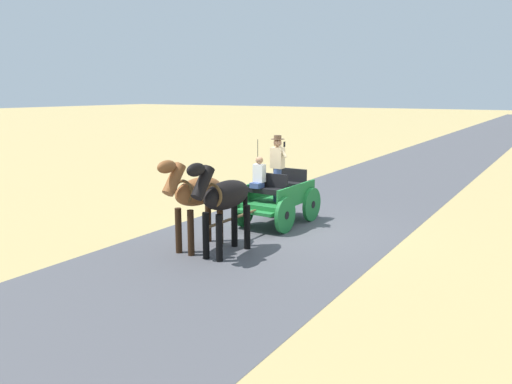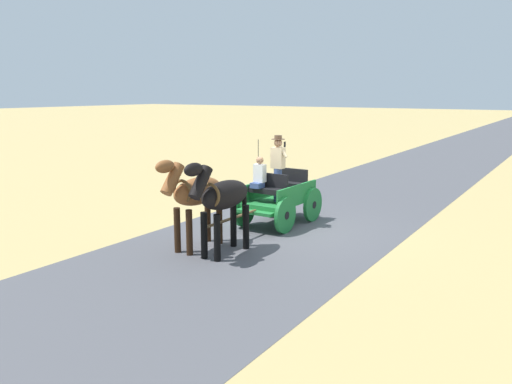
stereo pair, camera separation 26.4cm
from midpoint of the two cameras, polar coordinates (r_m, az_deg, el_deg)
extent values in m
plane|color=tan|center=(14.06, 3.23, -4.04)|extent=(200.00, 200.00, 0.00)
cube|color=#4C4C51|center=(14.05, 3.23, -4.03)|extent=(5.85, 160.00, 0.01)
cube|color=#1E7233|center=(14.43, 1.96, -0.94)|extent=(1.24, 2.22, 0.12)
cube|color=#1E7233|center=(14.10, 3.96, -0.08)|extent=(0.10, 2.09, 0.44)
cube|color=#1E7233|center=(14.67, 0.04, 0.38)|extent=(0.10, 2.09, 0.44)
cube|color=#1E7233|center=(13.44, -0.69, -2.26)|extent=(1.08, 0.26, 0.08)
cube|color=#1E7233|center=(15.49, 4.21, -0.81)|extent=(0.72, 0.21, 0.06)
cube|color=black|center=(13.85, 0.69, 0.16)|extent=(1.03, 0.38, 0.14)
cube|color=black|center=(13.96, 1.08, 1.17)|extent=(1.02, 0.10, 0.44)
cube|color=black|center=(14.78, 2.94, 0.84)|extent=(1.03, 0.38, 0.14)
cube|color=black|center=(14.90, 3.29, 1.78)|extent=(1.02, 0.10, 0.44)
cylinder|color=#1E7233|center=(13.50, 2.67, -2.56)|extent=(0.12, 0.96, 0.96)
cylinder|color=black|center=(13.50, 2.67, -2.56)|extent=(0.12, 0.21, 0.21)
cylinder|color=#1E7233|center=(14.18, -1.90, -1.90)|extent=(0.12, 0.96, 0.96)
cylinder|color=black|center=(14.18, -1.90, -1.90)|extent=(0.12, 0.21, 0.21)
cylinder|color=#1E7233|center=(14.83, 5.63, -1.37)|extent=(0.12, 0.96, 0.96)
cylinder|color=black|center=(14.83, 5.63, -1.37)|extent=(0.12, 0.21, 0.21)
cylinder|color=#1E7233|center=(15.44, 1.33, -0.82)|extent=(0.12, 0.96, 0.96)
cylinder|color=black|center=(15.44, 1.33, -0.82)|extent=(0.12, 0.21, 0.21)
cylinder|color=brown|center=(12.64, -3.13, -2.90)|extent=(0.11, 2.00, 0.07)
cylinder|color=black|center=(13.89, -0.35, 3.12)|extent=(0.02, 0.02, 1.30)
cylinder|color=#384C7F|center=(13.98, 1.81, 0.80)|extent=(0.22, 0.22, 0.90)
cube|color=tan|center=(13.87, 1.83, 3.77)|extent=(0.34, 0.23, 0.56)
sphere|color=#9E7051|center=(13.82, 1.84, 5.42)|extent=(0.22, 0.22, 0.22)
cylinder|color=#473323|center=(13.81, 1.84, 5.83)|extent=(0.36, 0.36, 0.01)
cylinder|color=#473323|center=(13.81, 1.84, 6.04)|extent=(0.20, 0.20, 0.10)
cylinder|color=tan|center=(13.72, 2.40, 4.45)|extent=(0.26, 0.09, 0.32)
cube|color=black|center=(13.65, 2.58, 5.26)|extent=(0.02, 0.07, 0.14)
cube|color=#384C7F|center=(13.85, -0.45, 0.76)|extent=(0.29, 0.33, 0.14)
cube|color=silver|center=(13.90, -0.18, 2.09)|extent=(0.30, 0.21, 0.48)
sphere|color=#9E7051|center=(13.85, -0.18, 3.52)|extent=(0.20, 0.20, 0.20)
ellipsoid|color=black|center=(11.62, -3.88, -0.31)|extent=(0.60, 1.57, 0.64)
cylinder|color=black|center=(11.29, -4.73, -5.08)|extent=(0.15, 0.15, 1.05)
cylinder|color=black|center=(11.51, -6.18, -4.80)|extent=(0.15, 0.15, 1.05)
cylinder|color=black|center=(12.14, -1.60, -3.89)|extent=(0.15, 0.15, 1.05)
cylinder|color=black|center=(12.34, -3.00, -3.65)|extent=(0.15, 0.15, 1.05)
cylinder|color=black|center=(10.89, -6.54, 1.02)|extent=(0.27, 0.65, 0.73)
ellipsoid|color=black|center=(10.68, -7.32, 2.44)|extent=(0.23, 0.54, 0.28)
cube|color=black|center=(10.90, -6.48, 1.22)|extent=(0.07, 0.50, 0.56)
cylinder|color=black|center=(12.27, -1.80, -1.12)|extent=(0.11, 0.11, 0.70)
torus|color=brown|center=(11.18, -5.55, -0.37)|extent=(0.55, 0.08, 0.55)
ellipsoid|color=brown|center=(12.09, -6.88, 0.08)|extent=(0.61, 1.58, 0.64)
cylinder|color=black|center=(11.77, -7.81, -4.48)|extent=(0.15, 0.15, 1.05)
cylinder|color=black|center=(12.00, -9.13, -4.21)|extent=(0.15, 0.15, 1.05)
cylinder|color=black|center=(12.58, -4.56, -3.39)|extent=(0.15, 0.15, 1.05)
cylinder|color=black|center=(12.80, -5.86, -3.16)|extent=(0.15, 0.15, 1.05)
cylinder|color=brown|center=(11.40, -9.64, 1.38)|extent=(0.28, 0.66, 0.73)
ellipsoid|color=brown|center=(11.20, -10.45, 2.74)|extent=(0.24, 0.55, 0.28)
cube|color=black|center=(11.41, -9.58, 1.57)|extent=(0.07, 0.50, 0.56)
cylinder|color=black|center=(12.72, -4.71, -0.72)|extent=(0.11, 0.11, 0.70)
torus|color=brown|center=(11.67, -8.61, 0.04)|extent=(0.55, 0.09, 0.55)
camera|label=1|loc=(0.13, -90.57, -0.11)|focal=36.42mm
camera|label=2|loc=(0.13, 89.43, 0.11)|focal=36.42mm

